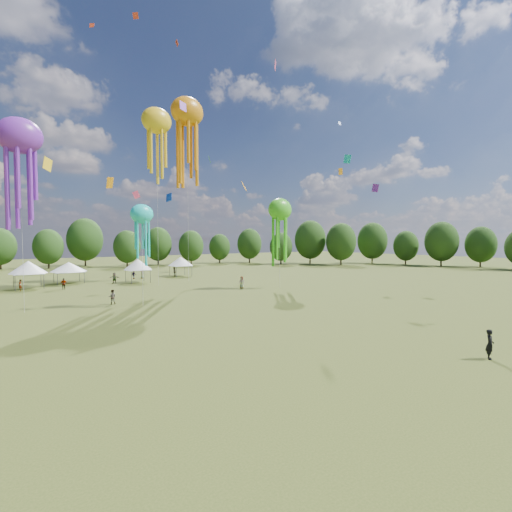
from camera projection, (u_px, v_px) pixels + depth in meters
ground at (380, 375)px, 20.39m from camera, size 300.00×300.00×0.00m
observer_main at (490, 344)px, 23.00m from camera, size 0.82×0.73×1.89m
spectator_near at (112, 297)px, 42.42m from camera, size 0.98×0.87×1.69m
spectators_far at (139, 277)px, 64.95m from camera, size 28.54×24.24×1.91m
festival_tents at (72, 266)px, 60.13m from camera, size 41.19×11.69×4.24m
show_kites at (143, 147)px, 52.66m from camera, size 46.93×22.56×32.56m
small_kites at (131, 102)px, 54.68m from camera, size 72.59×59.55×45.01m
treeline at (77, 245)px, 68.07m from camera, size 201.57×95.24×13.43m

